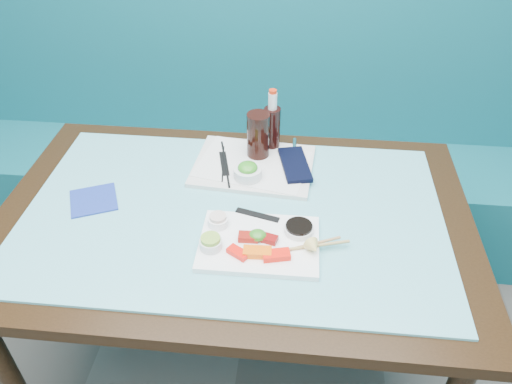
# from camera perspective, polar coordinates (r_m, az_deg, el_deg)

# --- Properties ---
(booth_bench) EXTENTS (3.00, 0.56, 1.17)m
(booth_bench) POSITION_cam_1_polar(r_m,az_deg,el_deg) (2.36, 0.42, 3.97)
(booth_bench) COLOR #105D68
(booth_bench) RESTS_ON ground
(dining_table) EXTENTS (1.40, 0.90, 0.75)m
(dining_table) POSITION_cam_1_polar(r_m,az_deg,el_deg) (1.53, -2.54, -4.87)
(dining_table) COLOR black
(dining_table) RESTS_ON ground
(glass_top) EXTENTS (1.22, 0.76, 0.01)m
(glass_top) POSITION_cam_1_polar(r_m,az_deg,el_deg) (1.47, -2.63, -2.40)
(glass_top) COLOR #60B7C1
(glass_top) RESTS_ON dining_table
(sashimi_plate) EXTENTS (0.32, 0.23, 0.02)m
(sashimi_plate) POSITION_cam_1_polar(r_m,az_deg,el_deg) (1.36, 0.36, -5.91)
(sashimi_plate) COLOR white
(sashimi_plate) RESTS_ON glass_top
(salmon_left) EXTENTS (0.07, 0.06, 0.01)m
(salmon_left) POSITION_cam_1_polar(r_m,az_deg,el_deg) (1.31, -2.07, -6.95)
(salmon_left) COLOR red
(salmon_left) RESTS_ON sashimi_plate
(salmon_mid) EXTENTS (0.08, 0.04, 0.02)m
(salmon_mid) POSITION_cam_1_polar(r_m,az_deg,el_deg) (1.31, 0.15, -6.90)
(salmon_mid) COLOR #FF610A
(salmon_mid) RESTS_ON sashimi_plate
(salmon_right) EXTENTS (0.08, 0.05, 0.02)m
(salmon_right) POSITION_cam_1_polar(r_m,az_deg,el_deg) (1.30, 2.33, -7.22)
(salmon_right) COLOR #FF180A
(salmon_right) RESTS_ON sashimi_plate
(tuna_left) EXTENTS (0.05, 0.03, 0.02)m
(tuna_left) POSITION_cam_1_polar(r_m,az_deg,el_deg) (1.35, -0.89, -5.16)
(tuna_left) COLOR maroon
(tuna_left) RESTS_ON sashimi_plate
(tuna_right) EXTENTS (0.05, 0.04, 0.02)m
(tuna_right) POSITION_cam_1_polar(r_m,az_deg,el_deg) (1.35, 1.44, -5.35)
(tuna_right) COLOR maroon
(tuna_right) RESTS_ON sashimi_plate
(seaweed_garnish) EXTENTS (0.05, 0.05, 0.03)m
(seaweed_garnish) POSITION_cam_1_polar(r_m,az_deg,el_deg) (1.35, 0.19, -4.95)
(seaweed_garnish) COLOR #2B761B
(seaweed_garnish) RESTS_ON sashimi_plate
(ramekin_wasabi) EXTENTS (0.08, 0.08, 0.03)m
(ramekin_wasabi) POSITION_cam_1_polar(r_m,az_deg,el_deg) (1.33, -5.18, -5.91)
(ramekin_wasabi) COLOR white
(ramekin_wasabi) RESTS_ON sashimi_plate
(wasabi_fill) EXTENTS (0.06, 0.06, 0.01)m
(wasabi_fill) POSITION_cam_1_polar(r_m,az_deg,el_deg) (1.32, -5.23, -5.35)
(wasabi_fill) COLOR #7EB038
(wasabi_fill) RESTS_ON ramekin_wasabi
(ramekin_ginger) EXTENTS (0.06, 0.06, 0.02)m
(ramekin_ginger) POSITION_cam_1_polar(r_m,az_deg,el_deg) (1.39, -4.35, -3.37)
(ramekin_ginger) COLOR white
(ramekin_ginger) RESTS_ON sashimi_plate
(ginger_fill) EXTENTS (0.06, 0.06, 0.01)m
(ginger_fill) POSITION_cam_1_polar(r_m,az_deg,el_deg) (1.38, -4.38, -2.85)
(ginger_fill) COLOR beige
(ginger_fill) RESTS_ON ramekin_ginger
(soy_dish) EXTENTS (0.09, 0.09, 0.02)m
(soy_dish) POSITION_cam_1_polar(r_m,az_deg,el_deg) (1.38, 4.92, -4.26)
(soy_dish) COLOR white
(soy_dish) RESTS_ON sashimi_plate
(soy_fill) EXTENTS (0.09, 0.09, 0.01)m
(soy_fill) POSITION_cam_1_polar(r_m,az_deg,el_deg) (1.37, 4.95, -3.90)
(soy_fill) COLOR black
(soy_fill) RESTS_ON soy_dish
(lemon_wedge) EXTENTS (0.05, 0.05, 0.04)m
(lemon_wedge) POSITION_cam_1_polar(r_m,az_deg,el_deg) (1.31, 6.59, -6.31)
(lemon_wedge) COLOR #E0C76A
(lemon_wedge) RESTS_ON sashimi_plate
(chopstick_sleeve) EXTENTS (0.13, 0.05, 0.00)m
(chopstick_sleeve) POSITION_cam_1_polar(r_m,az_deg,el_deg) (1.43, 0.16, -2.63)
(chopstick_sleeve) COLOR black
(chopstick_sleeve) RESTS_ON sashimi_plate
(wooden_chopstick_a) EXTENTS (0.22, 0.10, 0.01)m
(wooden_chopstick_a) POSITION_cam_1_polar(r_m,az_deg,el_deg) (1.33, 5.04, -6.29)
(wooden_chopstick_a) COLOR #A4794D
(wooden_chopstick_a) RESTS_ON sashimi_plate
(wooden_chopstick_b) EXTENTS (0.25, 0.08, 0.01)m
(wooden_chopstick_b) POSITION_cam_1_polar(r_m,az_deg,el_deg) (1.33, 5.47, -6.31)
(wooden_chopstick_b) COLOR #A98B4F
(wooden_chopstick_b) RESTS_ON sashimi_plate
(serving_tray) EXTENTS (0.40, 0.31, 0.01)m
(serving_tray) POSITION_cam_1_polar(r_m,az_deg,el_deg) (1.63, -0.29, 3.01)
(serving_tray) COLOR silver
(serving_tray) RESTS_ON glass_top
(paper_placemat) EXTENTS (0.39, 0.31, 0.00)m
(paper_placemat) POSITION_cam_1_polar(r_m,az_deg,el_deg) (1.63, -0.30, 3.25)
(paper_placemat) COLOR silver
(paper_placemat) RESTS_ON serving_tray
(seaweed_bowl) EXTENTS (0.12, 0.12, 0.04)m
(seaweed_bowl) POSITION_cam_1_polar(r_m,az_deg,el_deg) (1.56, -0.95, 2.18)
(seaweed_bowl) COLOR silver
(seaweed_bowl) RESTS_ON serving_tray
(seaweed_salad) EXTENTS (0.07, 0.07, 0.03)m
(seaweed_salad) POSITION_cam_1_polar(r_m,az_deg,el_deg) (1.55, -0.96, 2.81)
(seaweed_salad) COLOR #308A20
(seaweed_salad) RESTS_ON seaweed_bowl
(cola_glass) EXTENTS (0.08, 0.08, 0.15)m
(cola_glass) POSITION_cam_1_polar(r_m,az_deg,el_deg) (1.63, 0.25, 6.52)
(cola_glass) COLOR black
(cola_glass) RESTS_ON serving_tray
(navy_pouch) EXTENTS (0.12, 0.20, 0.01)m
(navy_pouch) POSITION_cam_1_polar(r_m,az_deg,el_deg) (1.62, 4.47, 3.14)
(navy_pouch) COLOR black
(navy_pouch) RESTS_ON serving_tray
(fork) EXTENTS (0.01, 0.10, 0.01)m
(fork) POSITION_cam_1_polar(r_m,az_deg,el_deg) (1.71, 4.40, 5.15)
(fork) COLOR silver
(fork) RESTS_ON serving_tray
(black_chopstick_a) EXTENTS (0.03, 0.20, 0.01)m
(black_chopstick_a) POSITION_cam_1_polar(r_m,az_deg,el_deg) (1.63, -3.80, 3.29)
(black_chopstick_a) COLOR black
(black_chopstick_a) RESTS_ON serving_tray
(black_chopstick_b) EXTENTS (0.07, 0.25, 0.01)m
(black_chopstick_b) POSITION_cam_1_polar(r_m,az_deg,el_deg) (1.63, -3.52, 3.29)
(black_chopstick_b) COLOR black
(black_chopstick_b) RESTS_ON serving_tray
(tray_sleeve) EXTENTS (0.05, 0.14, 0.00)m
(tray_sleeve) POSITION_cam_1_polar(r_m,az_deg,el_deg) (1.63, -3.66, 3.26)
(tray_sleeve) COLOR black
(tray_sleeve) RESTS_ON serving_tray
(cola_bottle_body) EXTENTS (0.07, 0.07, 0.16)m
(cola_bottle_body) POSITION_cam_1_polar(r_m,az_deg,el_deg) (1.69, 1.84, 7.16)
(cola_bottle_body) COLOR black
(cola_bottle_body) RESTS_ON glass_top
(cola_bottle_neck) EXTENTS (0.03, 0.03, 0.06)m
(cola_bottle_neck) POSITION_cam_1_polar(r_m,az_deg,el_deg) (1.63, 1.92, 10.36)
(cola_bottle_neck) COLOR white
(cola_bottle_neck) RESTS_ON cola_bottle_body
(cola_bottle_cap) EXTENTS (0.03, 0.03, 0.01)m
(cola_bottle_cap) POSITION_cam_1_polar(r_m,az_deg,el_deg) (1.62, 1.94, 11.41)
(cola_bottle_cap) COLOR red
(cola_bottle_cap) RESTS_ON cola_bottle_neck
(blue_napkin) EXTENTS (0.18, 0.18, 0.01)m
(blue_napkin) POSITION_cam_1_polar(r_m,az_deg,el_deg) (1.58, -18.07, -0.89)
(blue_napkin) COLOR navy
(blue_napkin) RESTS_ON glass_top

